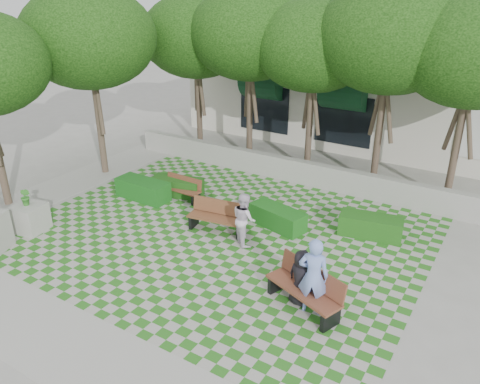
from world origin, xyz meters
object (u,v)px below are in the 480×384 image
Objects in this scene: hedge_midright at (278,218)px; hedge_east at (371,226)px; hedge_west at (143,189)px; person_white at (244,219)px; bench_east at (305,289)px; bench_mid at (218,217)px; hedge_midleft at (177,187)px; planter_back at (30,216)px; bench_west at (182,188)px; person_dark at (301,278)px; person_blue at (313,276)px.

hedge_east is at bearing 20.01° from hedge_midright.
hedge_west is 4.85m from person_white.
bench_east reaches higher than bench_mid.
bench_east is at bearing -19.17° from hedge_west.
bench_east is 7.61m from hedge_midleft.
hedge_midleft is at bearing 143.55° from bench_mid.
hedge_west is at bearing -172.92° from hedge_midright.
bench_mid is at bearing -152.44° from hedge_east.
hedge_east is 2.87m from hedge_midright.
planter_back reaches higher than hedge_midleft.
bench_west is at bearing 31.36° from hedge_west.
bench_mid is 1.03× the size of hedge_midleft.
bench_west is at bearing 172.84° from bench_east.
person_white is (-2.65, 1.76, 0.08)m from person_dark.
person_white is (3.57, -1.53, 0.41)m from bench_west.
bench_mid is 3.69m from hedge_west.
bench_west is 0.85× the size of hedge_midright.
bench_west is at bearing 60.10° from planter_back.
person_dark reaches higher than hedge_midleft.
person_white reaches higher than bench_west.
person_dark is 3.19m from person_white.
bench_east is 1.31× the size of person_white.
hedge_midleft is at bearing -174.18° from hedge_east.
bench_east is 4.09m from hedge_midright.
hedge_midleft is 7.84m from person_blue.
bench_west is 7.05m from person_dark.
bench_mid is 2.77m from bench_west.
bench_mid is at bearing -27.73° from hedge_midleft.
bench_east is 1.11× the size of bench_mid.
person_dark is (3.77, -2.00, 0.26)m from bench_mid.
bench_east reaches higher than hedge_east.
hedge_west is (-7.83, -1.62, 0.02)m from hedge_east.
planter_back reaches higher than bench_east.
person_blue is 3.56m from person_white.
hedge_west is at bearing -33.35° from person_blue.
bench_east reaches higher than bench_west.
bench_mid is 5.86m from planter_back.
bench_east is 1.34× the size of bench_west.
planter_back is 0.75× the size of person_blue.
hedge_midright is at bearing 147.41° from bench_east.
hedge_west reaches higher than hedge_east.
bench_mid is 4.68m from person_blue.
bench_mid is 1.18× the size of person_white.
hedge_east is 0.96× the size of person_blue.
bench_west is 0.85× the size of hedge_midleft.
bench_east is at bearing -53.21° from hedge_midright.
person_blue is (-0.05, -4.32, 0.65)m from hedge_east.
hedge_east is 1.02× the size of hedge_midright.
person_blue is (4.13, -2.14, 0.51)m from bench_mid.
person_white is (-3.06, -2.43, 0.48)m from hedge_east.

